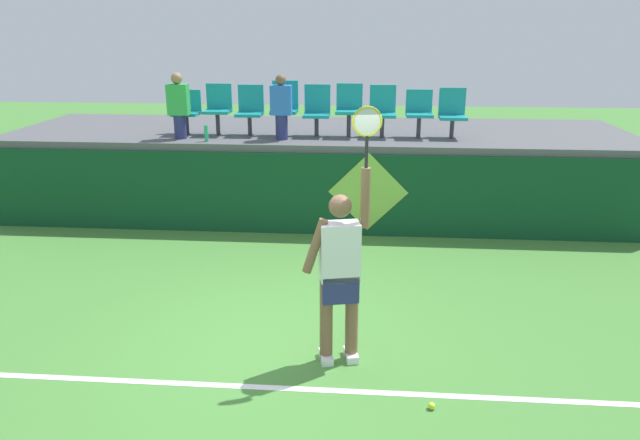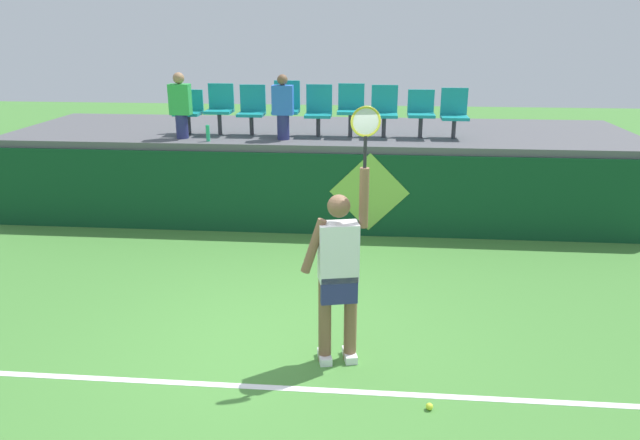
{
  "view_description": "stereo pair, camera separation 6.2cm",
  "coord_description": "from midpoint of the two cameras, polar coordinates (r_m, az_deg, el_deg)",
  "views": [
    {
      "loc": [
        0.86,
        -5.57,
        3.27
      ],
      "look_at": [
        0.31,
        1.29,
        1.0
      ],
      "focal_mm": 33.36,
      "sensor_mm": 36.0,
      "label": 1
    },
    {
      "loc": [
        0.92,
        -5.57,
        3.27
      ],
      "look_at": [
        0.31,
        1.29,
        1.0
      ],
      "focal_mm": 33.36,
      "sensor_mm": 36.0,
      "label": 2
    }
  ],
  "objects": [
    {
      "name": "stadium_chair_5",
      "position": [
        10.19,
        2.64,
        10.78
      ],
      "size": [
        0.44,
        0.42,
        0.87
      ],
      "color": "#38383D",
      "rests_on": "spectator_platform"
    },
    {
      "name": "stadium_chair_2",
      "position": [
        10.39,
        -6.89,
        10.58
      ],
      "size": [
        0.44,
        0.42,
        0.84
      ],
      "color": "#38383D",
      "rests_on": "spectator_platform"
    },
    {
      "name": "stadium_chair_3",
      "position": [
        10.29,
        -3.58,
        10.9
      ],
      "size": [
        0.44,
        0.42,
        0.91
      ],
      "color": "#38383D",
      "rests_on": "spectator_platform"
    },
    {
      "name": "stadium_chair_6",
      "position": [
        10.19,
        5.85,
        10.52
      ],
      "size": [
        0.44,
        0.42,
        0.85
      ],
      "color": "#38383D",
      "rests_on": "spectator_platform"
    },
    {
      "name": "court_baseline_stripe",
      "position": [
        5.87,
        -5.16,
        -15.71
      ],
      "size": [
        9.88,
        0.08,
        0.01
      ],
      "primitive_type": "cube",
      "color": "white",
      "rests_on": "ground_plane"
    },
    {
      "name": "tennis_player",
      "position": [
        5.82,
        1.64,
        -4.83
      ],
      "size": [
        0.74,
        0.34,
        2.58
      ],
      "color": "white",
      "rests_on": "ground_plane"
    },
    {
      "name": "stadium_chair_7",
      "position": [
        10.22,
        9.32,
        10.29
      ],
      "size": [
        0.44,
        0.42,
        0.78
      ],
      "color": "#38383D",
      "rests_on": "spectator_platform"
    },
    {
      "name": "stadium_chair_1",
      "position": [
        10.51,
        -9.92,
        10.67
      ],
      "size": [
        0.44,
        0.42,
        0.85
      ],
      "color": "#38383D",
      "rests_on": "spectator_platform"
    },
    {
      "name": "spectator_1",
      "position": [
        10.22,
        -13.59,
        10.68
      ],
      "size": [
        0.34,
        0.2,
        1.08
      ],
      "color": "navy",
      "rests_on": "spectator_platform"
    },
    {
      "name": "water_bottle",
      "position": [
        9.92,
        -11.04,
        8.16
      ],
      "size": [
        0.06,
        0.06,
        0.26
      ],
      "primitive_type": "cylinder",
      "color": "#26B272",
      "rests_on": "spectator_platform"
    },
    {
      "name": "court_back_wall",
      "position": [
        9.64,
        -0.9,
        2.58
      ],
      "size": [
        10.98,
        0.2,
        1.34
      ],
      "primitive_type": "cube",
      "color": "#0F4223",
      "rests_on": "ground_plane"
    },
    {
      "name": "stadium_chair_4",
      "position": [
        10.23,
        -0.48,
        10.6
      ],
      "size": [
        0.44,
        0.42,
        0.85
      ],
      "color": "#38383D",
      "rests_on": "spectator_platform"
    },
    {
      "name": "stadium_chair_8",
      "position": [
        10.28,
        12.41,
        10.12
      ],
      "size": [
        0.44,
        0.42,
        0.81
      ],
      "color": "#38383D",
      "rests_on": "spectator_platform"
    },
    {
      "name": "stadium_chair_0",
      "position": [
        10.66,
        -12.8,
        10.27
      ],
      "size": [
        0.44,
        0.42,
        0.74
      ],
      "color": "#38383D",
      "rests_on": "spectator_platform"
    },
    {
      "name": "tennis_ball",
      "position": [
        5.64,
        10.34,
        -17.14
      ],
      "size": [
        0.07,
        0.07,
        0.07
      ],
      "primitive_type": "sphere",
      "color": "#D1E533",
      "rests_on": "ground_plane"
    },
    {
      "name": "wall_signage_mount",
      "position": [
        9.7,
        4.35,
        -1.5
      ],
      "size": [
        1.27,
        0.01,
        1.37
      ],
      "color": "#0F4223",
      "rests_on": "ground_plane"
    },
    {
      "name": "spectator_0",
      "position": [
        9.88,
        -3.92,
        10.81
      ],
      "size": [
        0.34,
        0.2,
        1.05
      ],
      "color": "navy",
      "rests_on": "spectator_platform"
    },
    {
      "name": "ground_plane",
      "position": [
        6.52,
        -4.0,
        -11.93
      ],
      "size": [
        40.0,
        40.0,
        0.0
      ],
      "primitive_type": "plane",
      "color": "#478438"
    },
    {
      "name": "spectator_platform",
      "position": [
        10.94,
        -0.17,
        8.39
      ],
      "size": [
        10.98,
        3.1,
        0.12
      ],
      "primitive_type": "cube",
      "color": "#56565B",
      "rests_on": "court_back_wall"
    }
  ]
}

